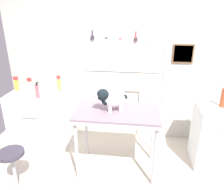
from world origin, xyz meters
name	(u,v)px	position (x,y,z in m)	size (l,w,h in m)	color
ground	(119,187)	(0.00, 0.00, -0.02)	(4.40, 4.00, 0.04)	#BCB19E
rear_wall_panel	(128,70)	(0.00, 1.28, 1.16)	(4.00, 0.11, 2.30)	beige
grooming_table	(117,117)	(-0.07, 0.33, 0.79)	(1.08, 0.64, 0.88)	#B7B7BC
grooming_arm	(159,110)	(0.48, 0.67, 0.77)	(0.30, 0.11, 1.64)	#B7B7BC
dog	(111,99)	(-0.15, 0.32, 1.04)	(0.40, 0.28, 0.30)	white
counter_left	(40,121)	(-1.29, 0.69, 0.46)	(0.80, 0.58, 0.93)	silver
cabinet_right	(220,137)	(1.32, 0.63, 0.43)	(0.68, 0.54, 0.85)	silver
stool	(12,159)	(-1.26, -0.18, 0.42)	(0.30, 0.30, 0.52)	#9E9EA3
conditioner_bottle	(59,84)	(-0.99, 0.82, 1.03)	(0.05, 0.05, 0.23)	gold
spray_bottle_tall	(37,92)	(-1.18, 0.49, 1.02)	(0.06, 0.06, 0.23)	#CC5B64
pump_bottle_white	(30,87)	(-1.37, 0.67, 1.02)	(0.06, 0.06, 0.22)	#ACB0B0
shampoo_bottle	(17,85)	(-1.62, 0.74, 1.02)	(0.07, 0.07, 0.21)	gold
soda_bottle	(224,97)	(1.30, 0.69, 0.99)	(0.08, 0.08, 0.29)	#B54927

